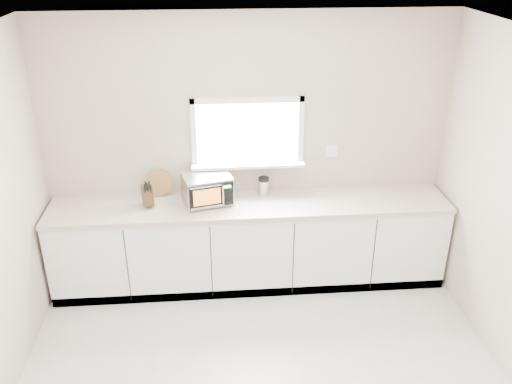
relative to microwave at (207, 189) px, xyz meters
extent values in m
cube|color=beige|center=(0.41, 0.26, 0.28)|extent=(4.00, 0.02, 2.70)
cube|color=white|center=(0.41, 0.25, 0.48)|extent=(1.00, 0.02, 0.60)
cube|color=white|center=(0.41, 0.18, 0.16)|extent=(1.12, 0.16, 0.03)
cube|color=white|center=(0.41, 0.23, 0.80)|extent=(1.10, 0.04, 0.05)
cube|color=white|center=(0.41, 0.23, 0.15)|extent=(1.10, 0.04, 0.05)
cube|color=white|center=(-0.11, 0.23, 0.48)|extent=(0.05, 0.04, 0.70)
cube|color=white|center=(0.94, 0.23, 0.48)|extent=(0.05, 0.04, 0.70)
cube|color=white|center=(1.26, 0.25, 0.25)|extent=(0.12, 0.01, 0.12)
cube|color=white|center=(0.41, -0.04, -0.63)|extent=(3.92, 0.60, 0.88)
cube|color=#BBAE9A|center=(0.41, -0.05, -0.17)|extent=(3.92, 0.64, 0.04)
cylinder|color=black|center=(-0.15, -0.17, -0.14)|extent=(0.02, 0.02, 0.01)
cylinder|color=black|center=(-0.22, 0.09, -0.14)|extent=(0.02, 0.02, 0.01)
cylinder|color=black|center=(0.21, -0.08, -0.14)|extent=(0.02, 0.02, 0.01)
cylinder|color=black|center=(0.15, 0.18, -0.14)|extent=(0.02, 0.02, 0.01)
cube|color=#ACAEB3|center=(0.00, 0.01, 0.00)|extent=(0.51, 0.43, 0.27)
cube|color=black|center=(0.04, -0.16, 0.00)|extent=(0.42, 0.11, 0.24)
cube|color=orange|center=(0.00, -0.18, 0.00)|extent=(0.26, 0.07, 0.16)
cylinder|color=silver|center=(0.15, -0.16, 0.00)|extent=(0.02, 0.02, 0.21)
cube|color=black|center=(0.19, -0.13, 0.00)|extent=(0.11, 0.03, 0.23)
cube|color=#19FF33|center=(0.19, -0.14, 0.08)|extent=(0.07, 0.02, 0.02)
cube|color=silver|center=(0.00, 0.01, 0.13)|extent=(0.51, 0.43, 0.01)
cube|color=#4B311A|center=(-0.58, -0.02, -0.03)|extent=(0.14, 0.21, 0.23)
cube|color=black|center=(-0.59, -0.07, 0.06)|extent=(0.02, 0.04, 0.08)
cube|color=black|center=(-0.56, -0.06, 0.07)|extent=(0.02, 0.04, 0.08)
cube|color=black|center=(-0.54, -0.06, 0.05)|extent=(0.02, 0.04, 0.08)
cube|color=black|center=(-0.58, -0.07, 0.09)|extent=(0.02, 0.04, 0.08)
cube|color=black|center=(-0.55, -0.06, 0.09)|extent=(0.02, 0.04, 0.08)
cylinder|color=#A37F3F|center=(-0.49, 0.20, -0.01)|extent=(0.28, 0.07, 0.27)
cylinder|color=#ACAEB3|center=(0.56, 0.13, -0.07)|extent=(0.13, 0.13, 0.15)
cylinder|color=black|center=(0.56, 0.13, 0.02)|extent=(0.12, 0.12, 0.04)
camera|label=1|loc=(0.07, -4.77, 2.25)|focal=38.00mm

